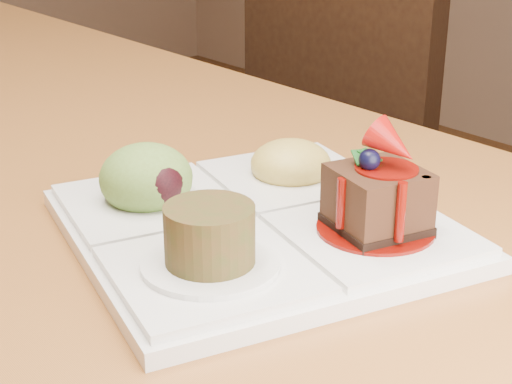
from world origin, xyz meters
TOP-DOWN VIEW (x-y plane):
  - chair_right at (0.66, 0.14)m, footprint 0.41×0.41m
  - sampler_plate at (0.19, -0.34)m, footprint 0.31×0.31m

SIDE VIEW (x-z plane):
  - chair_right at x=0.66m, z-range 0.06..0.97m
  - sampler_plate at x=0.19m, z-range 0.72..0.82m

